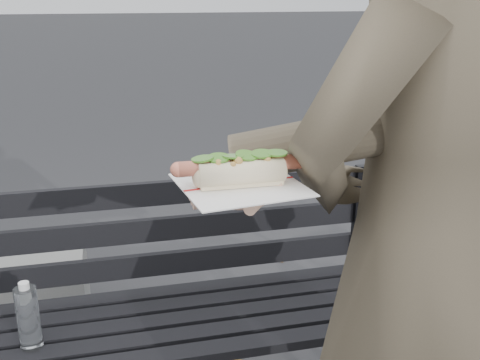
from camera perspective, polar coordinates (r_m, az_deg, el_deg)
The scene contains 3 objects.
park_bench at distance 1.89m, azimuth -6.22°, elevation -11.44°, with size 1.50×0.44×0.88m.
person at distance 1.21m, azimuth 17.77°, elevation -8.10°, with size 0.69×0.45×1.89m, color #4B4232.
held_hotdog at distance 1.01m, azimuth 9.86°, elevation 3.56°, with size 0.62×0.30×0.20m.
Camera 1 is at (-0.14, -0.79, 1.47)m, focal length 42.00 mm.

